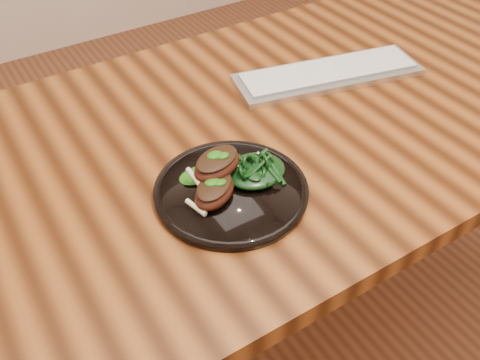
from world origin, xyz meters
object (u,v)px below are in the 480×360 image
desk (284,145)px  lamb_chop_front (214,190)px  greens_heap (255,167)px  plate (231,190)px  keyboard (328,74)px

desk → lamb_chop_front: (-0.26, -0.15, 0.12)m
desk → greens_heap: bearing=-140.4°
plate → lamb_chop_front: lamb_chop_front is taller
greens_heap → keyboard: greens_heap is taller
desk → keyboard: keyboard is taller
lamb_chop_front → greens_heap: bearing=9.0°
keyboard → desk: bearing=-157.9°
desk → greens_heap: 0.25m
keyboard → greens_heap: bearing=-148.1°
plate → lamb_chop_front: 0.05m
plate → greens_heap: bearing=5.2°
lamb_chop_front → keyboard: bearing=27.6°
desk → plate: size_ratio=6.13×
desk → keyboard: size_ratio=3.66×
lamb_chop_front → keyboard: lamb_chop_front is taller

